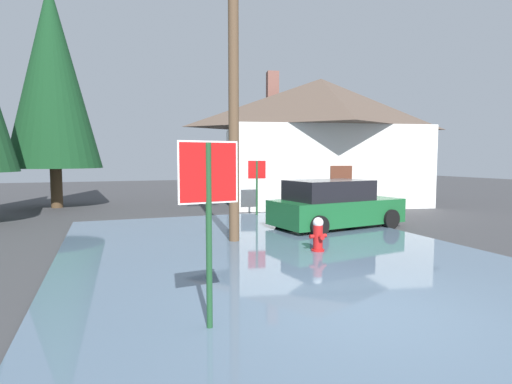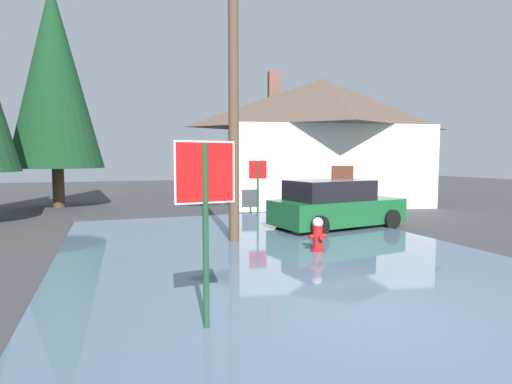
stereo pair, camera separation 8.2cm
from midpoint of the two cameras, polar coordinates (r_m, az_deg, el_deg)
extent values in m
cube|color=#38383A|center=(6.51, 14.87, -16.57)|extent=(80.00, 80.00, 0.10)
cube|color=#4C6075|center=(10.17, 1.55, -8.19)|extent=(9.73, 12.96, 0.06)
cube|color=silver|center=(6.32, 28.38, -17.13)|extent=(3.80, 0.64, 0.01)
cylinder|color=#1E4C28|center=(5.36, -7.05, -6.55)|extent=(0.08, 0.08, 2.50)
cube|color=white|center=(5.27, -7.14, 2.76)|extent=(0.81, 0.09, 0.81)
cube|color=red|center=(5.27, -7.14, 2.76)|extent=(0.76, 0.10, 0.76)
cylinder|color=red|center=(10.09, 8.42, -8.22)|extent=(0.32, 0.32, 0.11)
cylinder|color=red|center=(10.02, 8.44, -6.30)|extent=(0.23, 0.23, 0.58)
sphere|color=white|center=(9.96, 8.47, -4.25)|extent=(0.25, 0.25, 0.25)
cylinder|color=red|center=(9.93, 7.58, -6.21)|extent=(0.11, 0.10, 0.10)
cylinder|color=red|center=(10.10, 9.30, -6.06)|extent=(0.11, 0.10, 0.10)
cylinder|color=red|center=(9.87, 8.92, -6.30)|extent=(0.11, 0.11, 0.11)
cylinder|color=brown|center=(11.21, -3.38, 15.68)|extent=(0.28, 0.28, 8.87)
cylinder|color=#1E4C28|center=(16.15, -0.03, 0.45)|extent=(0.08, 0.08, 2.23)
cube|color=white|center=(16.11, -0.03, 3.16)|extent=(0.74, 0.16, 0.75)
cube|color=red|center=(16.11, -0.03, 3.16)|extent=(0.70, 0.16, 0.70)
cube|color=silver|center=(21.44, 8.85, 3.63)|extent=(10.34, 7.95, 3.88)
pyramid|color=brown|center=(21.63, 8.96, 12.14)|extent=(11.17, 8.58, 2.52)
cube|color=brown|center=(22.23, 2.21, 13.63)|extent=(0.71, 0.71, 2.27)
cube|color=#592D1E|center=(18.54, 11.69, 0.54)|extent=(0.99, 0.26, 2.00)
cube|color=#195B2D|center=(13.75, 11.08, -2.64)|extent=(4.60, 2.54, 0.79)
cube|color=black|center=(13.46, 10.00, 0.28)|extent=(2.84, 2.05, 0.64)
cylinder|color=black|center=(15.46, 13.01, -2.81)|extent=(0.67, 0.31, 0.64)
cylinder|color=black|center=(14.12, 18.19, -3.62)|extent=(0.67, 0.31, 0.64)
cylinder|color=black|center=(13.67, 3.71, -3.67)|extent=(0.67, 0.31, 0.64)
cylinder|color=black|center=(12.13, 8.59, -4.76)|extent=(0.67, 0.31, 0.64)
cylinder|color=#4C3823|center=(21.38, -26.27, 0.52)|extent=(0.52, 0.52, 1.88)
cone|color=#143D1E|center=(21.68, -26.78, 14.39)|extent=(4.17, 4.17, 8.55)
camera|label=1|loc=(0.04, -90.21, -0.02)|focal=28.53mm
camera|label=2|loc=(0.04, 89.79, 0.02)|focal=28.53mm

